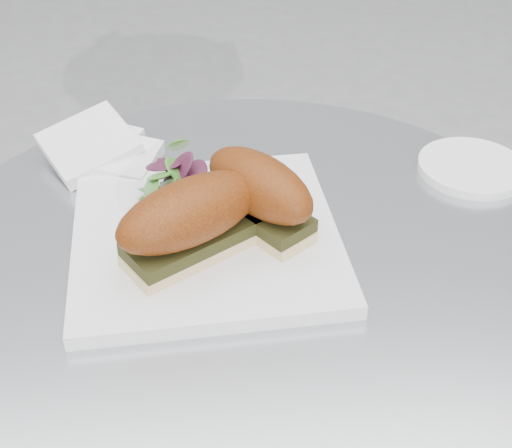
# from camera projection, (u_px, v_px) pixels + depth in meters

# --- Properties ---
(table) EXTENTS (0.70, 0.70, 0.73)m
(table) POSITION_uv_depth(u_px,v_px,m) (249.00, 411.00, 0.87)
(table) COLOR silver
(table) RESTS_ON ground
(plate) EXTENTS (0.28, 0.28, 0.02)m
(plate) POSITION_uv_depth(u_px,v_px,m) (206.00, 237.00, 0.74)
(plate) COLOR white
(plate) RESTS_ON table
(sandwich_left) EXTENTS (0.17, 0.14, 0.08)m
(sandwich_left) POSITION_uv_depth(u_px,v_px,m) (191.00, 219.00, 0.68)
(sandwich_left) COLOR #DEBC8A
(sandwich_left) RESTS_ON plate
(sandwich_right) EXTENTS (0.13, 0.15, 0.08)m
(sandwich_right) POSITION_uv_depth(u_px,v_px,m) (259.00, 192.00, 0.71)
(sandwich_right) COLOR #DEBC8A
(sandwich_right) RESTS_ON plate
(salad) EXTENTS (0.10, 0.10, 0.05)m
(salad) POSITION_uv_depth(u_px,v_px,m) (183.00, 176.00, 0.77)
(salad) COLOR #4E912F
(salad) RESTS_ON plate
(napkin) EXTENTS (0.15, 0.15, 0.02)m
(napkin) POSITION_uv_depth(u_px,v_px,m) (107.00, 160.00, 0.86)
(napkin) COLOR white
(napkin) RESTS_ON table
(saucer) EXTENTS (0.13, 0.13, 0.01)m
(saucer) POSITION_uv_depth(u_px,v_px,m) (472.00, 167.00, 0.85)
(saucer) COLOR white
(saucer) RESTS_ON table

